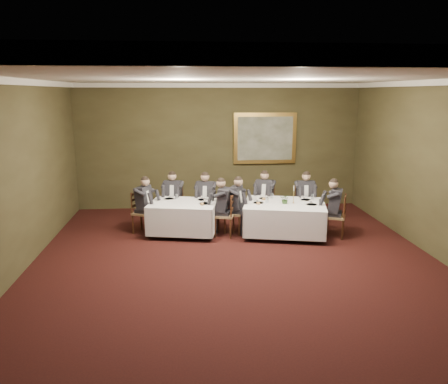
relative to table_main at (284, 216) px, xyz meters
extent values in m
plane|color=black|center=(-1.30, -2.27, -0.45)|extent=(10.00, 10.00, 0.00)
cube|color=silver|center=(-1.30, -2.27, 3.05)|extent=(8.00, 10.00, 0.10)
cube|color=#37321B|center=(-1.30, 2.73, 1.30)|extent=(8.00, 0.10, 3.50)
cube|color=#37321B|center=(-1.30, -7.27, 1.30)|extent=(8.00, 0.10, 3.50)
cube|color=#37321B|center=(-5.30, -2.27, 1.30)|extent=(0.10, 10.00, 3.50)
cube|color=white|center=(-1.30, 2.68, 2.99)|extent=(8.00, 0.10, 0.12)
cube|color=white|center=(-1.30, -7.22, 2.99)|extent=(8.00, 0.10, 0.12)
cube|color=black|center=(0.00, 0.00, 0.28)|extent=(2.01, 1.68, 0.04)
cube|color=white|center=(0.00, 0.00, 0.31)|extent=(2.08, 1.75, 0.02)
cube|color=white|center=(0.00, 0.00, -0.02)|extent=(2.11, 1.78, 0.65)
cube|color=black|center=(-2.33, 0.26, 0.28)|extent=(1.66, 1.37, 0.04)
cube|color=white|center=(-2.33, 0.26, 0.31)|extent=(1.73, 1.44, 0.02)
cube|color=white|center=(-2.33, 0.26, -0.02)|extent=(1.75, 1.46, 0.65)
cube|color=olive|center=(-0.27, 1.02, 0.04)|extent=(0.57, 0.56, 0.05)
cube|color=black|center=(-0.20, 1.20, 0.28)|extent=(0.36, 0.18, 0.54)
cube|color=black|center=(-0.27, 1.02, 0.41)|extent=(0.51, 0.45, 0.55)
sphere|color=tan|center=(-0.27, 1.02, 0.79)|extent=(0.28, 0.28, 0.21)
cube|color=olive|center=(0.69, 0.80, 0.04)|extent=(0.46, 0.44, 0.05)
cube|color=black|center=(0.70, 0.99, 0.28)|extent=(0.38, 0.05, 0.54)
cube|color=black|center=(0.69, 0.80, 0.41)|extent=(0.43, 0.33, 0.55)
sphere|color=tan|center=(0.69, 0.80, 0.79)|extent=(0.22, 0.22, 0.21)
cube|color=olive|center=(-1.13, 0.26, 0.04)|extent=(0.57, 0.58, 0.05)
cube|color=black|center=(-1.30, 0.34, 0.28)|extent=(0.20, 0.35, 0.54)
cube|color=black|center=(-1.13, 0.26, 0.41)|extent=(0.47, 0.51, 0.55)
sphere|color=tan|center=(-1.13, 0.26, 0.79)|extent=(0.28, 0.28, 0.21)
cube|color=olive|center=(1.13, -0.26, 0.04)|extent=(0.56, 0.57, 0.05)
cube|color=black|center=(1.30, -0.33, 0.28)|extent=(0.18, 0.36, 0.54)
cube|color=black|center=(1.13, -0.26, 0.41)|extent=(0.45, 0.51, 0.55)
sphere|color=tan|center=(1.13, -0.26, 0.79)|extent=(0.28, 0.28, 0.21)
cube|color=olive|center=(-2.58, 1.11, 0.04)|extent=(0.52, 0.50, 0.05)
cube|color=black|center=(-2.54, 1.29, 0.28)|extent=(0.38, 0.11, 0.54)
cube|color=black|center=(-2.58, 1.11, 0.41)|extent=(0.48, 0.39, 0.55)
sphere|color=tan|center=(-2.58, 1.11, 0.79)|extent=(0.25, 0.25, 0.21)
cube|color=olive|center=(-1.77, 0.94, 0.04)|extent=(0.52, 0.51, 0.05)
cube|color=black|center=(-1.73, 1.13, 0.28)|extent=(0.38, 0.12, 0.54)
cube|color=black|center=(-1.77, 0.94, 0.41)|extent=(0.48, 0.40, 0.55)
sphere|color=tan|center=(-1.77, 0.94, 0.79)|extent=(0.25, 0.25, 0.21)
cube|color=olive|center=(-1.39, 0.07, 0.04)|extent=(0.53, 0.54, 0.05)
cube|color=black|center=(-1.21, 0.02, 0.28)|extent=(0.14, 0.37, 0.54)
cube|color=black|center=(-1.39, 0.07, 0.41)|extent=(0.42, 0.49, 0.55)
sphere|color=tan|center=(-1.39, 0.07, 0.79)|extent=(0.26, 0.26, 0.21)
cube|color=olive|center=(-3.28, 0.46, 0.04)|extent=(0.57, 0.57, 0.05)
cube|color=black|center=(-3.45, 0.54, 0.28)|extent=(0.19, 0.36, 0.54)
cube|color=black|center=(-3.28, 0.46, 0.41)|extent=(0.46, 0.51, 0.55)
sphere|color=tan|center=(-3.28, 0.46, 0.79)|extent=(0.28, 0.28, 0.21)
imported|color=#2D5926|center=(-0.01, -0.06, 0.43)|extent=(0.27, 0.26, 0.24)
cylinder|color=#BC8B39|center=(0.20, -0.02, 0.32)|extent=(0.06, 0.06, 0.02)
cylinder|color=#BC8B39|center=(0.20, -0.02, 0.47)|extent=(0.01, 0.01, 0.28)
cylinder|color=white|center=(0.20, -0.02, 0.68)|extent=(0.02, 0.02, 0.12)
cylinder|color=white|center=(-0.40, 0.49, 0.32)|extent=(0.25, 0.25, 0.01)
cylinder|color=white|center=(-0.40, 0.64, 0.35)|extent=(0.08, 0.08, 0.05)
cylinder|color=white|center=(-0.23, 0.49, 0.39)|extent=(0.06, 0.06, 0.14)
cylinder|color=white|center=(-2.67, 0.66, 0.32)|extent=(0.25, 0.25, 0.01)
cylinder|color=white|center=(-2.67, 0.81, 0.35)|extent=(0.08, 0.08, 0.05)
cylinder|color=white|center=(-2.50, 0.66, 0.39)|extent=(0.06, 0.06, 0.14)
cube|color=#E0AE52|center=(0.00, 2.67, 1.53)|extent=(1.79, 0.08, 1.44)
cube|color=#4D5035|center=(0.00, 2.63, 1.53)|extent=(1.57, 0.01, 1.22)
camera|label=1|loc=(-2.27, -9.57, 2.80)|focal=35.00mm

